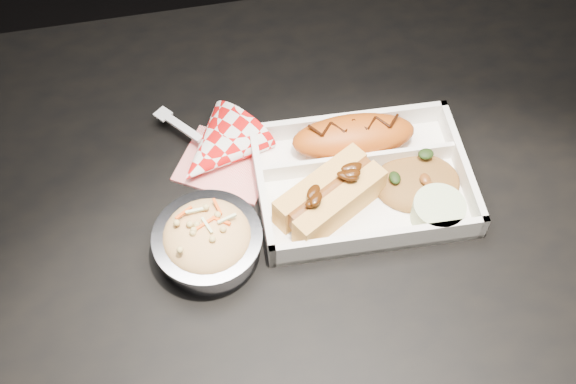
# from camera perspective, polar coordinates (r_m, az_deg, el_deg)

# --- Properties ---
(dining_table) EXTENTS (1.20, 0.80, 0.75)m
(dining_table) POSITION_cam_1_polar(r_m,az_deg,el_deg) (0.93, 4.32, -5.15)
(dining_table) COLOR black
(dining_table) RESTS_ON ground
(food_tray) EXTENTS (0.26, 0.19, 0.04)m
(food_tray) POSITION_cam_1_polar(r_m,az_deg,el_deg) (0.87, 5.84, 0.75)
(food_tray) COLOR white
(food_tray) RESTS_ON dining_table
(fried_pastry) EXTENTS (0.15, 0.07, 0.05)m
(fried_pastry) POSITION_cam_1_polar(r_m,az_deg,el_deg) (0.88, 5.20, 4.40)
(fried_pastry) COLOR #B54E12
(fried_pastry) RESTS_ON food_tray
(hotdog) EXTENTS (0.14, 0.11, 0.06)m
(hotdog) POSITION_cam_1_polar(r_m,az_deg,el_deg) (0.83, 3.34, -0.25)
(hotdog) COLOR #E3A54D
(hotdog) RESTS_ON food_tray
(fried_rice_mound) EXTENTS (0.11, 0.09, 0.03)m
(fried_rice_mound) POSITION_cam_1_polar(r_m,az_deg,el_deg) (0.87, 10.27, 1.16)
(fried_rice_mound) COLOR brown
(fried_rice_mound) RESTS_ON food_tray
(cupcake_liner) EXTENTS (0.06, 0.06, 0.03)m
(cupcake_liner) POSITION_cam_1_polar(r_m,az_deg,el_deg) (0.85, 11.76, -1.54)
(cupcake_liner) COLOR beige
(cupcake_liner) RESTS_ON food_tray
(foil_coleslaw_cup) EXTENTS (0.12, 0.12, 0.07)m
(foil_coleslaw_cup) POSITION_cam_1_polar(r_m,az_deg,el_deg) (0.80, -6.36, -3.83)
(foil_coleslaw_cup) COLOR silver
(foil_coleslaw_cup) RESTS_ON dining_table
(napkin_fork) EXTENTS (0.15, 0.16, 0.10)m
(napkin_fork) POSITION_cam_1_polar(r_m,az_deg,el_deg) (0.89, -5.70, 3.17)
(napkin_fork) COLOR red
(napkin_fork) RESTS_ON dining_table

